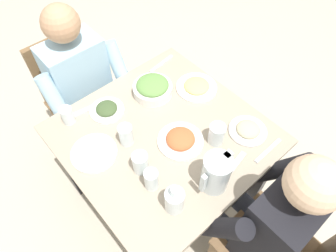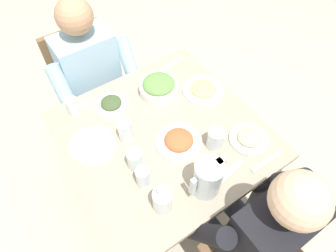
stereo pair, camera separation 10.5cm
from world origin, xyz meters
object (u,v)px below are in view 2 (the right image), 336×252
(chair_near, at_px, (89,85))
(water_pitcher, at_px, (207,178))
(water_glass_far_right, at_px, (215,139))
(diner_far, at_px, (248,223))
(diner_near, at_px, (99,88))
(plate_beans, at_px, (249,138))
(water_glass_far_left, at_px, (143,177))
(water_glass_near_left, at_px, (72,106))
(dining_table, at_px, (164,146))
(plate_dolmas, at_px, (111,104))
(salad_bowl, at_px, (159,87))
(plate_rice_curry, at_px, (179,141))
(water_glass_center, at_px, (135,159))
(oil_carafe, at_px, (162,201))
(water_glass_near_right, at_px, (125,131))
(plate_yoghurt, at_px, (92,144))
(plate_fries, at_px, (203,90))

(chair_near, relative_size, water_pitcher, 4.48)
(chair_near, bearing_deg, water_glass_far_right, 105.33)
(diner_far, bearing_deg, diner_near, -80.78)
(plate_beans, xyz_separation_m, water_glass_far_left, (0.53, -0.09, 0.04))
(diner_near, xyz_separation_m, water_glass_near_left, (0.20, 0.18, 0.14))
(dining_table, distance_m, plate_dolmas, 0.35)
(salad_bowl, bearing_deg, plate_rice_curry, 72.78)
(water_glass_center, relative_size, oil_carafe, 0.66)
(water_glass_near_left, height_order, oil_carafe, oil_carafe)
(water_glass_far_left, xyz_separation_m, water_glass_near_right, (-0.06, -0.25, 0.00))
(plate_yoghurt, distance_m, water_glass_center, 0.24)
(plate_rice_curry, bearing_deg, plate_fries, -146.73)
(water_glass_far_right, bearing_deg, plate_yoghurt, -33.91)
(plate_beans, height_order, water_glass_far_right, water_glass_far_right)
(oil_carafe, bearing_deg, plate_rice_curry, -137.36)
(water_pitcher, relative_size, water_glass_near_right, 1.69)
(chair_near, xyz_separation_m, water_glass_far_left, (0.12, 0.92, 0.30))
(water_glass_near_left, height_order, water_glass_far_left, water_glass_far_left)
(diner_far, relative_size, oil_carafe, 6.97)
(dining_table, height_order, diner_far, diner_far)
(dining_table, height_order, water_glass_center, water_glass_center)
(plate_rice_curry, relative_size, plate_fries, 0.99)
(plate_rice_curry, relative_size, water_glass_center, 2.03)
(water_pitcher, bearing_deg, water_glass_center, -54.23)
(water_glass_far_left, distance_m, water_glass_near_right, 0.26)
(plate_yoghurt, distance_m, oil_carafe, 0.45)
(diner_far, relative_size, water_glass_near_left, 12.25)
(plate_fries, bearing_deg, diner_far, 68.81)
(water_glass_far_right, bearing_deg, dining_table, -50.73)
(diner_far, bearing_deg, water_glass_near_right, -69.04)
(plate_dolmas, bearing_deg, chair_near, -93.45)
(chair_near, relative_size, water_glass_far_right, 7.82)
(plate_fries, height_order, water_glass_center, water_glass_center)
(water_pitcher, height_order, plate_rice_curry, water_pitcher)
(water_glass_center, height_order, water_glass_far_right, same)
(plate_dolmas, bearing_deg, water_glass_near_left, -21.82)
(dining_table, bearing_deg, plate_fries, -161.71)
(plate_rice_curry, xyz_separation_m, water_glass_center, (0.23, -0.01, 0.04))
(plate_fries, bearing_deg, plate_dolmas, -22.36)
(water_pitcher, xyz_separation_m, plate_rice_curry, (-0.04, -0.25, -0.08))
(water_glass_far_left, bearing_deg, chair_near, -97.26)
(salad_bowl, xyz_separation_m, oil_carafe, (0.34, 0.55, 0.01))
(chair_near, xyz_separation_m, water_glass_near_right, (0.06, 0.67, 0.30))
(salad_bowl, bearing_deg, oil_carafe, 58.25)
(dining_table, relative_size, salad_bowl, 4.39)
(plate_fries, distance_m, water_glass_near_right, 0.50)
(salad_bowl, distance_m, plate_beans, 0.54)
(chair_near, height_order, oil_carafe, oil_carafe)
(dining_table, relative_size, water_pitcher, 4.83)
(chair_near, bearing_deg, plate_rice_curry, 98.70)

